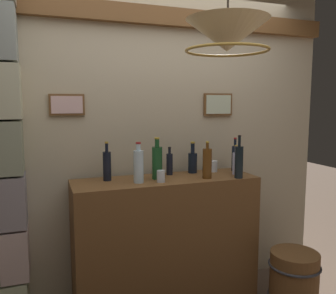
{
  "coord_description": "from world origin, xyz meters",
  "views": [
    {
      "loc": [
        -0.88,
        -1.68,
        1.61
      ],
      "look_at": [
        0.0,
        0.75,
        1.29
      ],
      "focal_mm": 37.39,
      "sensor_mm": 36.0,
      "label": 1
    }
  ],
  "objects_px": {
    "liquor_bottle_scotch": "(107,165)",
    "liquor_bottle_port": "(193,161)",
    "glass_tumbler_highball": "(213,166)",
    "liquor_bottle_vodka": "(157,162)",
    "liquor_bottle_sherry": "(170,163)",
    "liquor_bottle_gin": "(139,166)",
    "liquor_bottle_rye": "(235,158)",
    "liquor_bottle_amaro": "(207,163)",
    "pendant_lamp": "(227,37)",
    "liquor_bottle_mezcal": "(239,161)",
    "liquor_bottle_vermouth": "(236,163)",
    "glass_tumbler_rocks": "(161,176)",
    "wooden_barrel": "(294,281)"
  },
  "relations": [
    {
      "from": "liquor_bottle_scotch",
      "to": "liquor_bottle_port",
      "type": "distance_m",
      "value": 0.72
    },
    {
      "from": "liquor_bottle_scotch",
      "to": "glass_tumbler_highball",
      "type": "relative_size",
      "value": 3.19
    },
    {
      "from": "liquor_bottle_vodka",
      "to": "liquor_bottle_sherry",
      "type": "xyz_separation_m",
      "value": [
        0.14,
        0.12,
        -0.04
      ]
    },
    {
      "from": "liquor_bottle_gin",
      "to": "liquor_bottle_rye",
      "type": "bearing_deg",
      "value": 9.82
    },
    {
      "from": "liquor_bottle_amaro",
      "to": "pendant_lamp",
      "type": "height_order",
      "value": "pendant_lamp"
    },
    {
      "from": "liquor_bottle_mezcal",
      "to": "liquor_bottle_rye",
      "type": "bearing_deg",
      "value": 65.29
    },
    {
      "from": "liquor_bottle_vodka",
      "to": "liquor_bottle_port",
      "type": "xyz_separation_m",
      "value": [
        0.35,
        0.12,
        -0.04
      ]
    },
    {
      "from": "liquor_bottle_vermouth",
      "to": "pendant_lamp",
      "type": "height_order",
      "value": "pendant_lamp"
    },
    {
      "from": "liquor_bottle_scotch",
      "to": "liquor_bottle_rye",
      "type": "xyz_separation_m",
      "value": [
        1.09,
        0.01,
        -0.0
      ]
    },
    {
      "from": "glass_tumbler_rocks",
      "to": "wooden_barrel",
      "type": "height_order",
      "value": "glass_tumbler_rocks"
    },
    {
      "from": "liquor_bottle_vodka",
      "to": "liquor_bottle_vermouth",
      "type": "bearing_deg",
      "value": -4.7
    },
    {
      "from": "liquor_bottle_gin",
      "to": "liquor_bottle_rye",
      "type": "xyz_separation_m",
      "value": [
        0.89,
        0.15,
        -0.01
      ]
    },
    {
      "from": "glass_tumbler_rocks",
      "to": "liquor_bottle_gin",
      "type": "bearing_deg",
      "value": 165.26
    },
    {
      "from": "liquor_bottle_rye",
      "to": "glass_tumbler_rocks",
      "type": "distance_m",
      "value": 0.76
    },
    {
      "from": "liquor_bottle_amaro",
      "to": "wooden_barrel",
      "type": "distance_m",
      "value": 1.15
    },
    {
      "from": "liquor_bottle_vermouth",
      "to": "wooden_barrel",
      "type": "height_order",
      "value": "liquor_bottle_vermouth"
    },
    {
      "from": "liquor_bottle_vermouth",
      "to": "wooden_barrel",
      "type": "xyz_separation_m",
      "value": [
        0.33,
        -0.35,
        -0.9
      ]
    },
    {
      "from": "liquor_bottle_gin",
      "to": "wooden_barrel",
      "type": "height_order",
      "value": "liquor_bottle_gin"
    },
    {
      "from": "liquor_bottle_amaro",
      "to": "pendant_lamp",
      "type": "xyz_separation_m",
      "value": [
        -0.16,
        -0.56,
        0.83
      ]
    },
    {
      "from": "liquor_bottle_vodka",
      "to": "liquor_bottle_amaro",
      "type": "bearing_deg",
      "value": -16.66
    },
    {
      "from": "liquor_bottle_port",
      "to": "glass_tumbler_highball",
      "type": "xyz_separation_m",
      "value": [
        0.18,
        -0.01,
        -0.05
      ]
    },
    {
      "from": "liquor_bottle_vodka",
      "to": "wooden_barrel",
      "type": "height_order",
      "value": "liquor_bottle_vodka"
    },
    {
      "from": "liquor_bottle_vodka",
      "to": "glass_tumbler_rocks",
      "type": "xyz_separation_m",
      "value": [
        -0.01,
        -0.12,
        -0.09
      ]
    },
    {
      "from": "liquor_bottle_gin",
      "to": "liquor_bottle_scotch",
      "type": "xyz_separation_m",
      "value": [
        -0.2,
        0.15,
        -0.01
      ]
    },
    {
      "from": "liquor_bottle_port",
      "to": "glass_tumbler_rocks",
      "type": "distance_m",
      "value": 0.43
    },
    {
      "from": "liquor_bottle_gin",
      "to": "liquor_bottle_amaro",
      "type": "height_order",
      "value": "liquor_bottle_gin"
    },
    {
      "from": "liquor_bottle_amaro",
      "to": "glass_tumbler_rocks",
      "type": "distance_m",
      "value": 0.38
    },
    {
      "from": "liquor_bottle_amaro",
      "to": "liquor_bottle_sherry",
      "type": "height_order",
      "value": "liquor_bottle_amaro"
    },
    {
      "from": "liquor_bottle_mezcal",
      "to": "liquor_bottle_gin",
      "type": "bearing_deg",
      "value": 171.7
    },
    {
      "from": "liquor_bottle_mezcal",
      "to": "pendant_lamp",
      "type": "xyz_separation_m",
      "value": [
        -0.4,
        -0.49,
        0.82
      ]
    },
    {
      "from": "liquor_bottle_amaro",
      "to": "liquor_bottle_port",
      "type": "relative_size",
      "value": 1.1
    },
    {
      "from": "liquor_bottle_vodka",
      "to": "pendant_lamp",
      "type": "relative_size",
      "value": 0.64
    },
    {
      "from": "liquor_bottle_rye",
      "to": "glass_tumbler_highball",
      "type": "distance_m",
      "value": 0.2
    },
    {
      "from": "liquor_bottle_gin",
      "to": "liquor_bottle_mezcal",
      "type": "bearing_deg",
      "value": -8.3
    },
    {
      "from": "glass_tumbler_rocks",
      "to": "liquor_bottle_mezcal",
      "type": "bearing_deg",
      "value": -6.59
    },
    {
      "from": "liquor_bottle_amaro",
      "to": "liquor_bottle_port",
      "type": "xyz_separation_m",
      "value": [
        -0.02,
        0.23,
        -0.02
      ]
    },
    {
      "from": "liquor_bottle_vodka",
      "to": "pendant_lamp",
      "type": "distance_m",
      "value": 1.08
    },
    {
      "from": "liquor_bottle_mezcal",
      "to": "liquor_bottle_rye",
      "type": "height_order",
      "value": "liquor_bottle_mezcal"
    },
    {
      "from": "liquor_bottle_gin",
      "to": "glass_tumbler_highball",
      "type": "bearing_deg",
      "value": 14.92
    },
    {
      "from": "liquor_bottle_amaro",
      "to": "wooden_barrel",
      "type": "height_order",
      "value": "liquor_bottle_amaro"
    },
    {
      "from": "liquor_bottle_mezcal",
      "to": "liquor_bottle_scotch",
      "type": "bearing_deg",
      "value": 165.05
    },
    {
      "from": "liquor_bottle_mezcal",
      "to": "wooden_barrel",
      "type": "distance_m",
      "value": 1.04
    },
    {
      "from": "liquor_bottle_vodka",
      "to": "liquor_bottle_rye",
      "type": "height_order",
      "value": "liquor_bottle_vodka"
    },
    {
      "from": "liquor_bottle_port",
      "to": "wooden_barrel",
      "type": "relative_size",
      "value": 0.56
    },
    {
      "from": "liquor_bottle_vermouth",
      "to": "glass_tumbler_rocks",
      "type": "relative_size",
      "value": 2.74
    },
    {
      "from": "liquor_bottle_mezcal",
      "to": "pendant_lamp",
      "type": "bearing_deg",
      "value": -129.26
    },
    {
      "from": "glass_tumbler_rocks",
      "to": "glass_tumbler_highball",
      "type": "relative_size",
      "value": 0.95
    },
    {
      "from": "liquor_bottle_scotch",
      "to": "liquor_bottle_rye",
      "type": "distance_m",
      "value": 1.09
    },
    {
      "from": "liquor_bottle_sherry",
      "to": "liquor_bottle_vermouth",
      "type": "bearing_deg",
      "value": -18.23
    },
    {
      "from": "liquor_bottle_port",
      "to": "pendant_lamp",
      "type": "distance_m",
      "value": 1.18
    }
  ]
}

